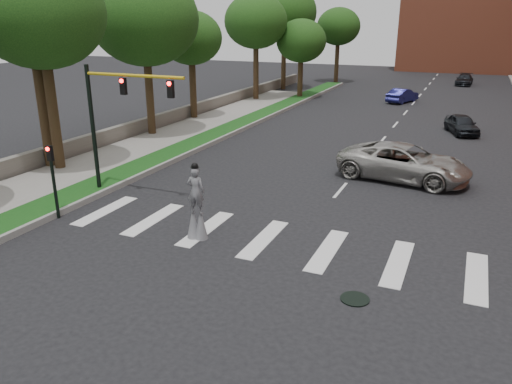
{
  "coord_description": "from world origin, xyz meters",
  "views": [
    {
      "loc": [
        5.53,
        -15.51,
        8.17
      ],
      "look_at": [
        -1.86,
        1.56,
        1.7
      ],
      "focal_mm": 35.0,
      "sensor_mm": 36.0,
      "label": 1
    }
  ],
  "objects": [
    {
      "name": "manhole",
      "position": [
        3.0,
        -2.0,
        0.02
      ],
      "size": [
        0.9,
        0.9,
        0.04
      ],
      "primitive_type": "cylinder",
      "color": "black",
      "rests_on": "ground"
    },
    {
      "name": "tree_7",
      "position": [
        -11.89,
        52.06,
        7.2
      ],
      "size": [
        5.68,
        5.68,
        9.66
      ],
      "color": "#302113",
      "rests_on": "ground"
    },
    {
      "name": "building_backdrop",
      "position": [
        6.0,
        78.0,
        9.0
      ],
      "size": [
        26.0,
        14.0,
        18.0
      ],
      "primitive_type": "cube",
      "color": "#C05B3C",
      "rests_on": "ground"
    },
    {
      "name": "tree_1",
      "position": [
        -16.43,
        5.27,
        8.28
      ],
      "size": [
        6.1,
        6.1,
        10.93
      ],
      "color": "#302113",
      "rests_on": "ground"
    },
    {
      "name": "car_mid",
      "position": [
        -1.17,
        37.96,
        0.72
      ],
      "size": [
        2.89,
        4.6,
        1.43
      ],
      "primitive_type": "imported",
      "rotation": [
        0.0,
        0.0,
        2.8
      ],
      "color": "navy",
      "rests_on": "ground"
    },
    {
      "name": "traffic_signal",
      "position": [
        -9.78,
        3.0,
        4.15
      ],
      "size": [
        5.3,
        0.23,
        6.2
      ],
      "color": "black",
      "rests_on": "ground"
    },
    {
      "name": "tree_2",
      "position": [
        -15.94,
        14.74,
        8.14
      ],
      "size": [
        7.49,
        7.49,
        11.35
      ],
      "color": "#302113",
      "rests_on": "ground"
    },
    {
      "name": "sidewalk_left",
      "position": [
        -14.5,
        10.0,
        0.09
      ],
      "size": [
        4.0,
        60.0,
        0.18
      ],
      "primitive_type": "cube",
      "color": "gray",
      "rests_on": "ground"
    },
    {
      "name": "tree_8",
      "position": [
        -15.56,
        5.12,
        8.43
      ],
      "size": [
        6.74,
        6.74,
        11.33
      ],
      "color": "#302113",
      "rests_on": "ground"
    },
    {
      "name": "suv_crossing",
      "position": [
        2.62,
        11.06,
        0.96
      ],
      "size": [
        7.27,
        4.17,
        1.91
      ],
      "primitive_type": "imported",
      "rotation": [
        0.0,
        0.0,
        1.42
      ],
      "color": "#ACA9A2",
      "rests_on": "ground"
    },
    {
      "name": "stilt_performer",
      "position": [
        -3.72,
        0.06,
        1.26
      ],
      "size": [
        0.84,
        0.57,
        3.09
      ],
      "rotation": [
        0.0,
        0.0,
        3.28
      ],
      "color": "#302113",
      "rests_on": "ground"
    },
    {
      "name": "tree_3",
      "position": [
        -16.3,
        21.51,
        6.65
      ],
      "size": [
        5.12,
        5.12,
        8.89
      ],
      "color": "#302113",
      "rests_on": "ground"
    },
    {
      "name": "grass_median",
      "position": [
        -11.5,
        20.0,
        0.12
      ],
      "size": [
        2.0,
        60.0,
        0.25
      ],
      "primitive_type": "cube",
      "color": "#123F12",
      "rests_on": "ground"
    },
    {
      "name": "stone_wall",
      "position": [
        -17.0,
        22.0,
        0.55
      ],
      "size": [
        0.5,
        56.0,
        1.1
      ],
      "primitive_type": "cube",
      "color": "#625C54",
      "rests_on": "ground"
    },
    {
      "name": "secondary_signal",
      "position": [
        -10.3,
        -0.5,
        1.95
      ],
      "size": [
        0.25,
        0.21,
        3.23
      ],
      "color": "black",
      "rests_on": "ground"
    },
    {
      "name": "car_far",
      "position": [
        4.2,
        55.93,
        0.7
      ],
      "size": [
        2.19,
        4.89,
        1.39
      ],
      "primitive_type": "imported",
      "rotation": [
        0.0,
        0.0,
        -0.05
      ],
      "color": "black",
      "rests_on": "ground"
    },
    {
      "name": "tree_4",
      "position": [
        -15.61,
        33.32,
        7.91
      ],
      "size": [
        6.4,
        6.4,
        10.67
      ],
      "color": "#302113",
      "rests_on": "ground"
    },
    {
      "name": "tree_6",
      "position": [
        -11.82,
        36.56,
        5.96
      ],
      "size": [
        5.26,
        5.26,
        8.24
      ],
      "color": "#302113",
      "rests_on": "ground"
    },
    {
      "name": "car_near",
      "position": [
        5.03,
        24.47,
        0.71
      ],
      "size": [
        3.01,
        4.5,
        1.42
      ],
      "primitive_type": "imported",
      "rotation": [
        0.0,
        0.0,
        0.35
      ],
      "color": "black",
      "rests_on": "ground"
    },
    {
      "name": "tree_5",
      "position": [
        -16.07,
        42.81,
        8.88
      ],
      "size": [
        7.54,
        7.54,
        12.11
      ],
      "color": "#302113",
      "rests_on": "ground"
    },
    {
      "name": "ground_plane",
      "position": [
        0.0,
        0.0,
        0.0
      ],
      "size": [
        160.0,
        160.0,
        0.0
      ],
      "primitive_type": "plane",
      "color": "black",
      "rests_on": "ground"
    },
    {
      "name": "median_curb",
      "position": [
        -10.45,
        20.0,
        0.14
      ],
      "size": [
        0.2,
        60.0,
        0.28
      ],
      "primitive_type": "cube",
      "color": "gray",
      "rests_on": "ground"
    }
  ]
}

